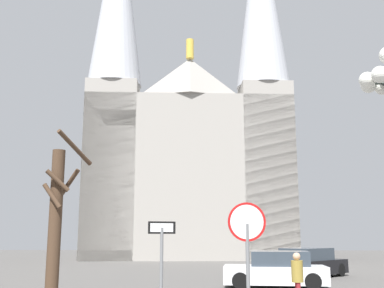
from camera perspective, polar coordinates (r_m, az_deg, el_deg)
The scene contains 7 objects.
cathedral at distance 43.53m, azimuth -0.43°, elevation 0.73°, with size 18.99×12.50×35.37m.
stop_sign at distance 9.95m, azimuth 6.81°, elevation -11.77°, with size 0.81×0.18×2.74m.
one_way_arrow_sign at distance 9.93m, azimuth -3.78°, elevation -14.51°, with size 0.56×0.24×2.34m.
bare_tree at distance 13.98m, azimuth -16.37°, elevation -9.20°, with size 1.31×1.57×4.96m.
parked_car_near_white at distance 19.64m, azimuth 10.30°, elevation -15.01°, with size 4.18×2.06×1.42m.
parked_car_far_black at distance 24.65m, azimuth 14.18°, elevation -14.03°, with size 4.34×4.43×1.42m.
pedestrian_walking at distance 13.64m, azimuth 12.82°, elevation -15.53°, with size 0.32×0.32×1.58m.
Camera 1 is at (0.56, -6.11, 2.06)m, focal length 43.42 mm.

